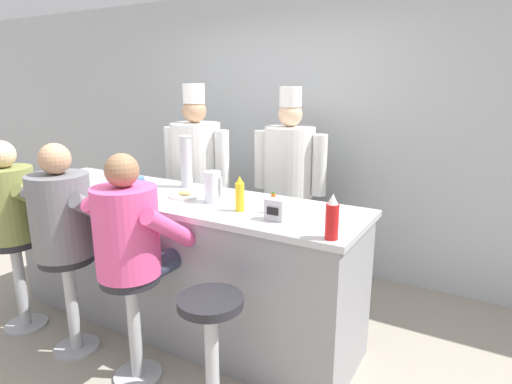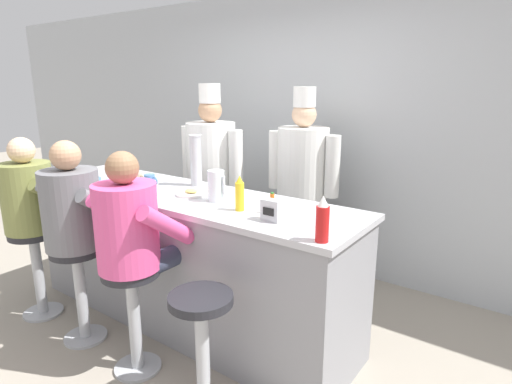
% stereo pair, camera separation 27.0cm
% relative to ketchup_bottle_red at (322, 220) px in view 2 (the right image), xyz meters
% --- Properties ---
extents(ground_plane, '(20.00, 20.00, 0.00)m').
position_rel_ketchup_bottle_red_xyz_m(ground_plane, '(-1.31, -0.08, -1.16)').
color(ground_plane, '#9E9384').
extents(wall_back, '(10.00, 0.06, 2.70)m').
position_rel_ketchup_bottle_red_xyz_m(wall_back, '(-1.31, 1.88, 0.19)').
color(wall_back, '#B2B7BC').
rests_on(wall_back, ground_plane).
extents(diner_counter, '(2.81, 0.74, 1.04)m').
position_rel_ketchup_bottle_red_xyz_m(diner_counter, '(-1.31, 0.29, -0.63)').
color(diner_counter, gray).
rests_on(diner_counter, ground_plane).
extents(ketchup_bottle_red, '(0.07, 0.07, 0.24)m').
position_rel_ketchup_bottle_red_xyz_m(ketchup_bottle_red, '(0.00, 0.00, 0.00)').
color(ketchup_bottle_red, red).
rests_on(ketchup_bottle_red, diner_counter).
extents(mustard_bottle_yellow, '(0.06, 0.06, 0.23)m').
position_rel_ketchup_bottle_red_xyz_m(mustard_bottle_yellow, '(-0.68, 0.19, -0.01)').
color(mustard_bottle_yellow, yellow).
rests_on(mustard_bottle_yellow, diner_counter).
extents(hot_sauce_bottle_orange, '(0.03, 0.03, 0.14)m').
position_rel_ketchup_bottle_red_xyz_m(hot_sauce_bottle_orange, '(-0.47, 0.25, -0.05)').
color(hot_sauce_bottle_orange, orange).
rests_on(hot_sauce_bottle_orange, diner_counter).
extents(water_pitcher_clear, '(0.13, 0.12, 0.21)m').
position_rel_ketchup_bottle_red_xyz_m(water_pitcher_clear, '(-0.95, 0.27, -0.01)').
color(water_pitcher_clear, silver).
rests_on(water_pitcher_clear, diner_counter).
extents(breakfast_plate, '(0.22, 0.22, 0.04)m').
position_rel_ketchup_bottle_red_xyz_m(breakfast_plate, '(-1.20, 0.28, -0.10)').
color(breakfast_plate, white).
rests_on(breakfast_plate, diner_counter).
extents(cereal_bowl, '(0.13, 0.13, 0.06)m').
position_rel_ketchup_bottle_red_xyz_m(cereal_bowl, '(-2.06, 0.05, -0.09)').
color(cereal_bowl, '#4C7FB7').
rests_on(cereal_bowl, diner_counter).
extents(coffee_mug_tan, '(0.13, 0.08, 0.09)m').
position_rel_ketchup_bottle_red_xyz_m(coffee_mug_tan, '(-1.79, 0.29, -0.07)').
color(coffee_mug_tan, beige).
rests_on(coffee_mug_tan, diner_counter).
extents(coffee_mug_blue, '(0.13, 0.09, 0.10)m').
position_rel_ketchup_bottle_red_xyz_m(coffee_mug_blue, '(-1.64, 0.28, -0.06)').
color(coffee_mug_blue, '#4C7AB2').
rests_on(coffee_mug_blue, diner_counter).
extents(cup_stack_steel, '(0.10, 0.10, 0.40)m').
position_rel_ketchup_bottle_red_xyz_m(cup_stack_steel, '(-1.38, 0.52, 0.09)').
color(cup_stack_steel, '#B7BABF').
rests_on(cup_stack_steel, diner_counter).
extents(napkin_dispenser_chrome, '(0.12, 0.07, 0.13)m').
position_rel_ketchup_bottle_red_xyz_m(napkin_dispenser_chrome, '(-0.40, 0.13, -0.05)').
color(napkin_dispenser_chrome, silver).
rests_on(napkin_dispenser_chrome, diner_counter).
extents(diner_seated_olive, '(0.57, 0.56, 1.44)m').
position_rel_ketchup_bottle_red_xyz_m(diner_seated_olive, '(-2.32, -0.31, -0.23)').
color(diner_seated_olive, '#B2B5BA').
rests_on(diner_seated_olive, ground_plane).
extents(diner_seated_grey, '(0.59, 0.58, 1.47)m').
position_rel_ketchup_bottle_red_xyz_m(diner_seated_grey, '(-1.73, -0.31, -0.22)').
color(diner_seated_grey, '#B2B5BA').
rests_on(diner_seated_grey, ground_plane).
extents(diner_seated_pink, '(0.58, 0.57, 1.45)m').
position_rel_ketchup_bottle_red_xyz_m(diner_seated_pink, '(-1.13, -0.31, -0.23)').
color(diner_seated_pink, '#B2B5BA').
rests_on(diner_seated_pink, ground_plane).
extents(empty_stool_round, '(0.36, 0.36, 0.72)m').
position_rel_ketchup_bottle_red_xyz_m(empty_stool_round, '(-0.54, -0.35, -0.68)').
color(empty_stool_round, '#B2B5BA').
rests_on(empty_stool_round, ground_plane).
extents(cook_in_whites_near, '(0.71, 0.46, 1.83)m').
position_rel_ketchup_bottle_red_xyz_m(cook_in_whites_near, '(-1.73, 1.09, -0.15)').
color(cook_in_whites_near, '#232328').
rests_on(cook_in_whites_near, ground_plane).
extents(cook_in_whites_far, '(0.70, 0.45, 1.80)m').
position_rel_ketchup_bottle_red_xyz_m(cook_in_whites_far, '(-0.92, 1.40, -0.17)').
color(cook_in_whites_far, '#232328').
rests_on(cook_in_whites_far, ground_plane).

